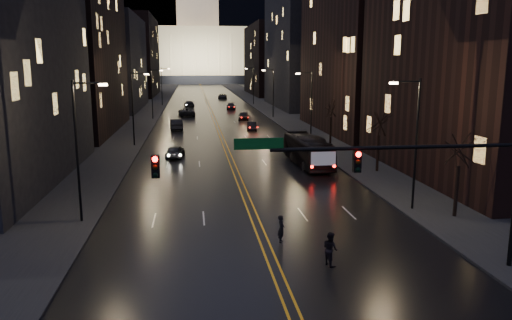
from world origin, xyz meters
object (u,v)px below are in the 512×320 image
object	(u,v)px
bus	(308,151)
oncoming_car_b	(176,124)
traffic_signal	(407,171)
oncoming_car_a	(175,151)
receding_car_a	(252,126)
pedestrian_b	(330,249)
pedestrian_a	(281,229)

from	to	relation	value
bus	oncoming_car_b	distance (m)	31.88
traffic_signal	oncoming_car_a	size ratio (longest dim) A/B	4.08
oncoming_car_a	receding_car_a	world-z (taller)	oncoming_car_a
bus	pedestrian_b	world-z (taller)	bus
traffic_signal	pedestrian_a	distance (m)	8.26
bus	oncoming_car_a	size ratio (longest dim) A/B	2.50
oncoming_car_a	pedestrian_a	distance (m)	27.51
oncoming_car_a	receding_car_a	bearing A→B (deg)	-110.02
receding_car_a	pedestrian_a	distance (m)	47.72
oncoming_car_a	pedestrian_b	distance (m)	31.39
traffic_signal	oncoming_car_a	xyz separation A→B (m)	(-11.72, 31.67, -4.38)
oncoming_car_a	oncoming_car_b	bearing A→B (deg)	-81.40
bus	pedestrian_a	distance (m)	22.13
oncoming_car_b	pedestrian_b	size ratio (longest dim) A/B	2.91
pedestrian_a	oncoming_car_a	bearing A→B (deg)	31.41
traffic_signal	bus	size ratio (longest dim) A/B	1.63
oncoming_car_a	oncoming_car_b	distance (m)	23.26
bus	traffic_signal	bearing A→B (deg)	-95.76
pedestrian_b	oncoming_car_a	bearing A→B (deg)	-4.26
oncoming_car_b	oncoming_car_a	bearing A→B (deg)	86.81
receding_car_a	traffic_signal	bearing A→B (deg)	-82.65
traffic_signal	receding_car_a	size ratio (longest dim) A/B	4.31
pedestrian_b	traffic_signal	bearing A→B (deg)	-135.81
oncoming_car_b	pedestrian_a	size ratio (longest dim) A/B	3.20
oncoming_car_b	pedestrian_b	xyz separation A→B (m)	(9.18, -53.44, 0.04)
pedestrian_a	pedestrian_b	distance (m)	3.98
bus	oncoming_car_a	bearing A→B (deg)	154.80
traffic_signal	oncoming_car_b	xyz separation A→B (m)	(-12.28, 54.92, -4.27)
oncoming_car_a	oncoming_car_b	size ratio (longest dim) A/B	0.83
receding_car_a	oncoming_car_b	bearing A→B (deg)	174.52
oncoming_car_a	pedestrian_b	world-z (taller)	pedestrian_b
oncoming_car_a	pedestrian_b	bearing A→B (deg)	113.17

